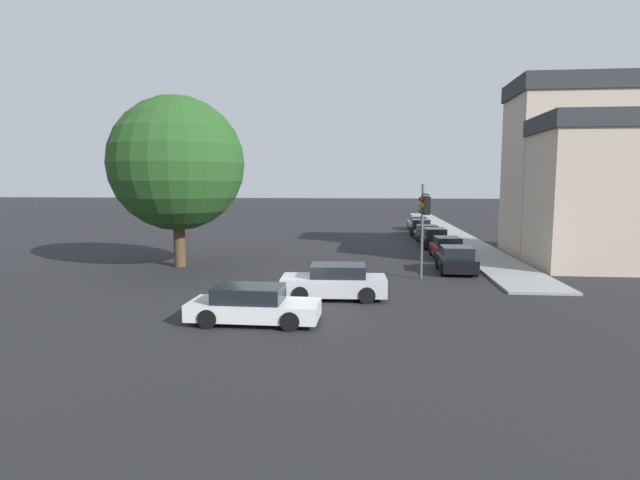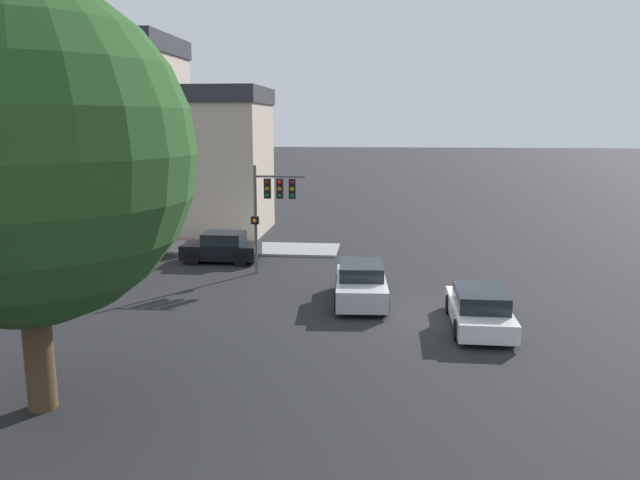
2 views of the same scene
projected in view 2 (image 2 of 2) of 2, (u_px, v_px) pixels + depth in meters
The scene contains 9 objects.
ground_plane at pixel (419, 315), 22.81m from camera, with size 300.00×300.00×0.00m, color black.
rowhouse_backdrop at pixel (165, 145), 39.48m from camera, with size 7.82×11.88×12.20m.
street_tree at pixel (21, 155), 14.30m from camera, with size 8.00×8.00×10.24m.
traffic_signal at pixel (273, 197), 28.40m from camera, with size 0.61×2.46×5.02m.
crossing_car_0 at pixel (480, 309), 21.38m from camera, with size 4.75×2.02×1.37m.
crossing_car_1 at pixel (361, 284), 24.40m from camera, with size 4.68×2.22×1.52m.
parked_car_0 at pixel (222, 248), 31.40m from camera, with size 2.06×3.83×1.50m.
parked_car_1 at pixel (121, 245), 32.20m from camera, with size 2.03×4.00×1.47m.
parked_car_2 at pixel (14, 243), 32.60m from camera, with size 2.02×4.62×1.55m.
Camera 2 is at (-22.14, 1.42, 6.99)m, focal length 35.00 mm.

